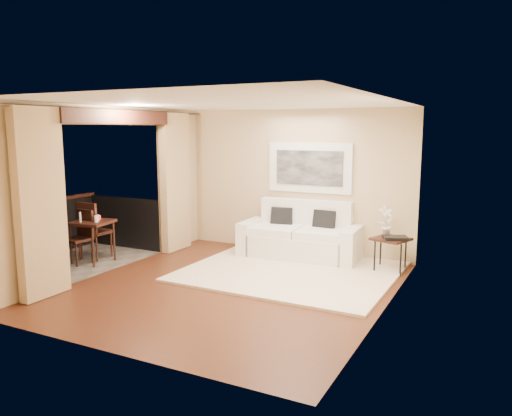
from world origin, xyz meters
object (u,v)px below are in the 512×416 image
Objects in this scene: balcony_chair_near at (82,232)px; ice_bucket at (87,214)px; bistro_table at (92,226)px; sofa at (301,238)px; side_table at (391,241)px; orchid at (386,220)px; balcony_chair_far at (91,226)px.

balcony_chair_near is 0.35m from ice_bucket.
sofa is at bearing 31.98° from bistro_table.
side_table is 3.32× the size of ice_bucket.
orchid is 0.49× the size of balcony_chair_far.
orchid reaches higher than balcony_chair_near.
sofa is at bearing 29.50° from ice_bucket.
side_table is 5.13m from bistro_table.
orchid is at bearing 27.93° from balcony_chair_near.
balcony_chair_far is 0.24m from ice_bucket.
sofa reaches higher than bistro_table.
sofa reaches higher than balcony_chair_near.
balcony_chair_near is at bearing -147.53° from bistro_table.
balcony_chair_far reaches higher than side_table.
balcony_chair_near is at bearing -159.33° from side_table.
bistro_table reaches higher than side_table.
orchid is at bearing 20.82° from ice_bucket.
side_table is 1.29× the size of orchid.
sofa is at bearing -150.89° from balcony_chair_far.
balcony_chair_near is 4.68× the size of ice_bucket.
bistro_table is at bearing -159.75° from side_table.
balcony_chair_near is (-0.15, -0.10, -0.12)m from bistro_table.
balcony_chair_near reaches higher than side_table.
ice_bucket is (-4.99, -1.69, 0.33)m from side_table.
balcony_chair_far reaches higher than bistro_table.
side_table is at bearing 20.25° from bistro_table.
bistro_table is 0.27m from ice_bucket.
orchid is 0.69× the size of bistro_table.
balcony_chair_near is at bearing -150.92° from sofa.
balcony_chair_far is at bearing -159.57° from orchid.
ice_bucket reaches higher than balcony_chair_near.
sofa reaches higher than ice_bucket.
side_table is 0.90× the size of bistro_table.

